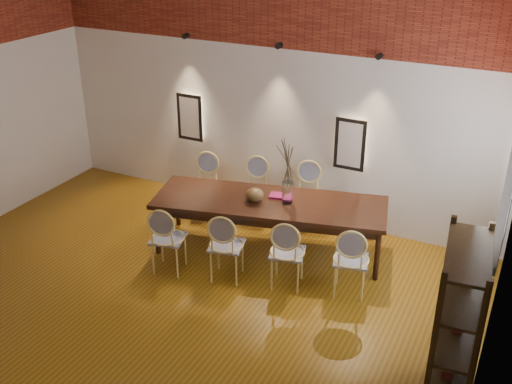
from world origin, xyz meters
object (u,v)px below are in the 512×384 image
at_px(chair_near_b, 227,245).
at_px(book, 280,196).
at_px(chair_far_b, 254,192).
at_px(bowl, 255,195).
at_px(chair_near_d, 351,260).
at_px(chair_far_a, 204,187).
at_px(chair_near_c, 287,252).
at_px(chair_far_d, 360,203).
at_px(shelving_rack, 455,334).
at_px(chair_near_a, 168,238).
at_px(chair_far_c, 306,197).
at_px(dining_table, 269,226).
at_px(vase, 287,192).

distance_m(chair_near_b, book, 1.08).
height_order(chair_near_b, chair_far_b, same).
bearing_deg(bowl, chair_near_d, -14.49).
relative_size(chair_near_b, chair_far_a, 1.00).
xyz_separation_m(chair_near_b, chair_near_c, (0.75, 0.18, 0.00)).
xyz_separation_m(chair_far_a, chair_far_d, (2.24, 0.55, 0.00)).
relative_size(chair_far_d, shelving_rack, 0.52).
relative_size(chair_near_a, book, 3.62).
height_order(chair_near_c, chair_near_d, same).
height_order(bowl, book, bowl).
height_order(chair_far_b, chair_far_d, same).
bearing_deg(shelving_rack, chair_far_b, 135.85).
bearing_deg(chair_far_b, chair_far_d, 180.00).
bearing_deg(shelving_rack, bowl, 141.85).
height_order(chair_near_b, chair_far_c, same).
bearing_deg(chair_far_d, shelving_rack, 107.21).
xyz_separation_m(chair_near_a, chair_near_c, (1.49, 0.37, 0.00)).
height_order(chair_near_c, chair_far_b, same).
xyz_separation_m(chair_far_a, book, (1.37, -0.31, 0.30)).
height_order(chair_near_d, chair_far_a, same).
xyz_separation_m(chair_near_b, shelving_rack, (2.88, -1.06, 0.43)).
relative_size(chair_near_b, chair_far_c, 1.00).
bearing_deg(dining_table, chair_far_b, 116.40).
xyz_separation_m(chair_near_d, chair_far_d, (-0.37, 1.50, 0.00)).
relative_size(dining_table, chair_near_a, 3.27).
bearing_deg(chair_far_c, chair_far_a, 0.00).
bearing_deg(chair_far_d, bowl, 31.53).
bearing_deg(shelving_rack, chair_far_c, 126.47).
bearing_deg(chair_near_a, chair_near_d, -0.00).
height_order(chair_near_a, chair_far_c, same).
xyz_separation_m(chair_far_c, vase, (0.04, -0.79, 0.43)).
relative_size(chair_near_a, chair_far_a, 1.00).
bearing_deg(chair_near_d, shelving_rack, -59.51).
bearing_deg(chair_near_b, book, 61.73).
xyz_separation_m(chair_far_a, vase, (1.53, -0.42, 0.43)).
bearing_deg(chair_near_a, chair_far_c, 45.21).
relative_size(bowl, book, 0.92).
distance_m(chair_near_b, chair_near_d, 1.54).
bearing_deg(chair_far_b, chair_near_c, 116.40).
xyz_separation_m(dining_table, shelving_rack, (2.70, -1.90, 0.53)).
xyz_separation_m(chair_near_c, vase, (-0.33, 0.72, 0.43)).
bearing_deg(vase, chair_near_a, -137.03).
bearing_deg(bowl, book, 46.45).
height_order(chair_near_a, bowl, chair_near_a).
xyz_separation_m(dining_table, chair_near_b, (-0.19, -0.84, 0.09)).
bearing_deg(vase, chair_near_c, -65.34).
bearing_deg(dining_table, chair_near_d, -33.89).
xyz_separation_m(chair_far_c, bowl, (-0.36, -0.94, 0.37)).
bearing_deg(chair_near_c, shelving_rack, -43.98).
xyz_separation_m(vase, shelving_rack, (2.47, -1.96, 0.00)).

